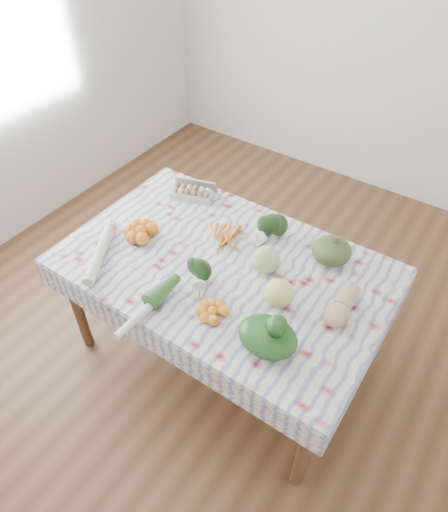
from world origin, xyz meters
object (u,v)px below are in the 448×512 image
at_px(butternut_squash, 342,304).
at_px(egg_carton, 192,194).
at_px(grapefruit, 279,293).
at_px(dining_table, 224,275).
at_px(cabbage, 266,260).
at_px(kabocha_squash, 332,251).

bearing_deg(butternut_squash, egg_carton, 161.50).
relative_size(egg_carton, grapefruit, 1.88).
height_order(dining_table, cabbage, cabbage).
height_order(egg_carton, grapefruit, grapefruit).
bearing_deg(kabocha_squash, cabbage, -133.82).
xyz_separation_m(egg_carton, kabocha_squash, (0.91, -0.02, 0.03)).
bearing_deg(cabbage, grapefruit, -43.79).
bearing_deg(egg_carton, grapefruit, -45.36).
bearing_deg(grapefruit, cabbage, 136.21).
bearing_deg(egg_carton, dining_table, -55.00).
distance_m(egg_carton, butternut_squash, 1.14).
distance_m(dining_table, cabbage, 0.26).
bearing_deg(butternut_squash, dining_table, -178.70).
distance_m(kabocha_squash, butternut_squash, 0.35).
distance_m(kabocha_squash, grapefruit, 0.41).
bearing_deg(egg_carton, butternut_squash, -34.18).
relative_size(dining_table, cabbage, 11.33).
bearing_deg(butternut_squash, grapefruit, -159.81).
relative_size(cabbage, grapefruit, 1.03).
relative_size(butternut_squash, grapefruit, 1.82).
xyz_separation_m(egg_carton, cabbage, (0.67, -0.27, 0.04)).
bearing_deg(grapefruit, dining_table, 169.00).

